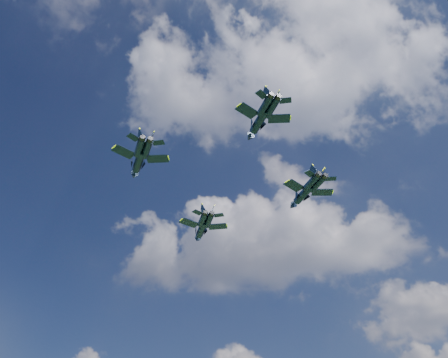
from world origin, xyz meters
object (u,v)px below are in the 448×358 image
jet_left (139,162)px  jet_slot (259,122)px  jet_lead (201,229)px  jet_right (303,195)px

jet_left → jet_slot: bearing=-49.5°
jet_lead → jet_right: size_ratio=0.99×
jet_lead → jet_right: (25.18, -3.63, 3.52)m
jet_left → jet_slot: size_ratio=1.12×
jet_lead → jet_slot: size_ratio=1.13×
jet_right → jet_left: bearing=177.3°
jet_lead → jet_right: jet_right is taller
jet_right → jet_slot: (-4.69, -28.64, -1.87)m
jet_right → jet_slot: 29.08m
jet_right → jet_slot: jet_right is taller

